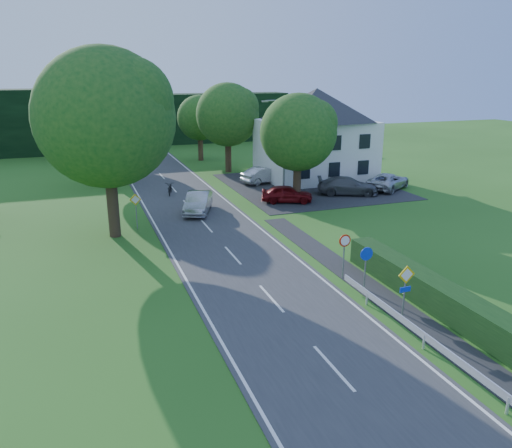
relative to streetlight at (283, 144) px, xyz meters
name	(u,v)px	position (x,y,z in m)	size (l,w,h in m)	color
road	(223,245)	(-8.06, -10.00, -4.44)	(7.00, 80.00, 0.04)	#373639
parking_pad	(309,186)	(3.94, 3.00, -4.44)	(14.00, 16.00, 0.04)	#242426
line_edge_left	(170,250)	(-11.31, -10.00, -4.42)	(0.12, 80.00, 0.01)	white
line_edge_right	(273,238)	(-4.81, -10.00, -4.42)	(0.12, 80.00, 0.01)	white
line_centre	(223,244)	(-8.06, -10.00, -4.42)	(0.12, 80.00, 0.01)	white
tree_main	(108,145)	(-14.06, -6.00, 1.36)	(9.40, 9.40, 11.64)	#174D18
tree_left_far	(108,138)	(-13.06, 10.00, -0.17)	(7.00, 7.00, 8.58)	#174D18
tree_right_far	(228,128)	(-1.06, 12.00, 0.08)	(7.40, 7.40, 9.09)	#174D18
tree_left_back	(105,127)	(-12.56, 22.00, -0.43)	(6.60, 6.60, 8.07)	#174D18
tree_right_back	(200,128)	(-2.06, 20.00, -0.68)	(6.20, 6.20, 7.56)	#174D18
tree_right_mid	(298,149)	(0.44, -2.00, -0.17)	(7.00, 7.00, 8.58)	#174D18
treeline_right	(187,118)	(-0.06, 36.00, -0.96)	(30.00, 5.00, 7.00)	black
house_white	(316,133)	(5.94, 6.00, -0.06)	(10.60, 8.40, 8.60)	white
streetlight	(283,144)	(0.00, 0.00, 0.00)	(2.03, 0.18, 8.00)	gray
sign_priority_right	(406,284)	(-3.76, -22.02, -2.67)	(0.78, 0.09, 2.59)	gray
sign_roundabout	(366,261)	(-3.76, -19.02, -2.79)	(0.64, 0.08, 2.37)	gray
sign_speed_limit	(345,246)	(-3.76, -17.03, -2.70)	(0.64, 0.11, 2.37)	gray
sign_priority_left	(136,204)	(-12.56, -5.02, -2.75)	(0.78, 0.09, 2.44)	gray
moving_car	(198,202)	(-7.76, -2.44, -3.66)	(1.61, 4.61, 1.52)	#A4A3A8
motorcycle	(170,188)	(-8.67, 3.94, -3.86)	(0.74, 2.13, 1.12)	black
parked_car_red	(287,194)	(-0.38, -1.91, -3.73)	(1.63, 4.06, 1.38)	maroon
parked_car_silver_a	(264,175)	(0.49, 5.53, -3.68)	(1.58, 4.53, 1.49)	#A9A9AE
parked_car_grey	(348,186)	(5.55, -1.19, -3.68)	(2.08, 5.12, 1.49)	#4F5055
parked_car_silver_b	(388,181)	(9.94, -0.66, -3.71)	(2.37, 5.15, 1.43)	#B7B9BF
parasol	(294,177)	(2.46, 3.17, -3.58)	(1.85, 1.88, 1.70)	#B7170E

